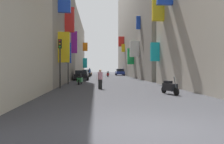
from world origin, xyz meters
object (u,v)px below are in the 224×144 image
(scooter_white, at_px, (108,73))
(scooter_black, at_px, (170,87))
(scooter_silver, at_px, (100,78))
(parked_car_blue, at_px, (120,72))
(traffic_light_far_corner, at_px, (68,57))
(pedestrian_near_left, at_px, (100,79))
(parked_car_white, at_px, (86,73))
(parked_car_black, at_px, (82,75))
(scooter_red, at_px, (108,75))
(traffic_light_near_corner, at_px, (60,55))
(parked_car_yellow, at_px, (87,72))
(pedestrian_crossing, at_px, (90,72))
(scooter_green, at_px, (80,80))
(scooter_orange, at_px, (90,74))

(scooter_white, relative_size, scooter_black, 0.99)
(scooter_silver, bearing_deg, parked_car_blue, 78.13)
(traffic_light_far_corner, bearing_deg, scooter_white, 79.82)
(parked_car_blue, height_order, pedestrian_near_left, parked_car_blue)
(parked_car_white, xyz_separation_m, scooter_silver, (2.56, -19.97, -0.27))
(parked_car_black, bearing_deg, pedestrian_near_left, -80.54)
(parked_car_white, bearing_deg, scooter_white, 61.69)
(parked_car_blue, bearing_deg, scooter_black, -91.54)
(parked_car_black, relative_size, scooter_red, 2.40)
(pedestrian_near_left, height_order, traffic_light_near_corner, traffic_light_near_corner)
(parked_car_yellow, relative_size, pedestrian_crossing, 2.30)
(scooter_red, bearing_deg, traffic_light_far_corner, -104.84)
(scooter_silver, bearing_deg, pedestrian_crossing, 96.58)
(parked_car_white, relative_size, scooter_black, 2.33)
(traffic_light_far_corner, bearing_deg, pedestrian_near_left, -61.12)
(scooter_green, bearing_deg, pedestrian_near_left, -70.20)
(parked_car_white, height_order, scooter_white, parked_car_white)
(scooter_orange, bearing_deg, parked_car_blue, 7.94)
(scooter_black, xyz_separation_m, traffic_light_near_corner, (-7.64, 4.94, 2.32))
(parked_car_black, xyz_separation_m, scooter_black, (6.71, -18.30, -0.28))
(scooter_red, height_order, scooter_black, same)
(parked_car_black, xyz_separation_m, scooter_orange, (0.80, 19.47, -0.28))
(parked_car_yellow, xyz_separation_m, scooter_black, (6.77, -42.61, -0.27))
(parked_car_white, xyz_separation_m, scooter_white, (5.18, 9.61, -0.27))
(parked_car_blue, bearing_deg, traffic_light_far_corner, -106.65)
(pedestrian_near_left, bearing_deg, scooter_orange, 92.70)
(scooter_white, xyz_separation_m, scooter_red, (-0.80, -13.95, 0.00))
(scooter_orange, height_order, scooter_black, same)
(scooter_orange, relative_size, traffic_light_near_corner, 0.44)
(parked_car_blue, relative_size, pedestrian_near_left, 2.74)
(parked_car_blue, bearing_deg, pedestrian_near_left, -98.77)
(scooter_silver, xyz_separation_m, traffic_light_near_corner, (-3.53, -9.32, 2.32))
(scooter_black, bearing_deg, parked_car_blue, 88.46)
(parked_car_blue, xyz_separation_m, scooter_black, (-1.04, -38.74, -0.35))
(pedestrian_crossing, xyz_separation_m, pedestrian_near_left, (1.53, -25.43, -0.12))
(scooter_white, height_order, pedestrian_crossing, pedestrian_crossing)
(scooter_black, xyz_separation_m, traffic_light_far_corner, (-7.59, 9.89, 2.36))
(scooter_white, distance_m, scooter_red, 13.97)
(traffic_light_near_corner, bearing_deg, scooter_green, 73.73)
(parked_car_yellow, distance_m, scooter_white, 5.44)
(traffic_light_far_corner, bearing_deg, parked_car_yellow, 88.57)
(scooter_green, height_order, scooter_black, same)
(scooter_green, relative_size, pedestrian_crossing, 1.07)
(parked_car_black, distance_m, scooter_orange, 19.48)
(parked_car_white, height_order, scooter_green, parked_car_white)
(pedestrian_crossing, distance_m, traffic_light_near_corner, 24.60)
(parked_car_blue, xyz_separation_m, pedestrian_near_left, (-5.36, -34.76, -0.04))
(scooter_green, xyz_separation_m, scooter_black, (6.31, -9.49, -0.00))
(traffic_light_near_corner, bearing_deg, parked_car_white, 88.10)
(scooter_white, bearing_deg, parked_car_black, -101.56)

